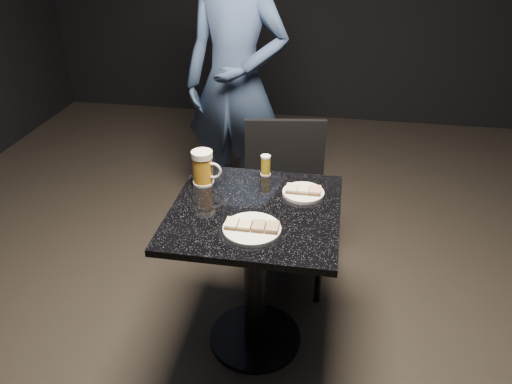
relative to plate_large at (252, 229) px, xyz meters
The scene contains 10 objects.
floor 0.77m from the plate_large, 95.22° to the left, with size 6.00×6.00×0.00m, color black.
plate_large is the anchor object (origin of this frame).
plate_small 0.36m from the plate_large, 61.27° to the left, with size 0.18×0.18×0.01m, color white.
patron 1.36m from the plate_large, 104.33° to the left, with size 0.66×0.43×1.80m, color navy.
table 0.29m from the plate_large, 95.22° to the left, with size 0.70×0.70×0.75m.
beer_mug 0.44m from the plate_large, 129.95° to the left, with size 0.14×0.10×0.16m.
beer_tumbler 0.47m from the plate_large, 92.27° to the left, with size 0.05×0.05×0.10m.
chair 0.75m from the plate_large, 86.12° to the left, with size 0.48×0.48×0.88m.
canapes_on_plate_large 0.02m from the plate_large, behind, with size 0.21×0.07×0.02m.
canapes_on_plate_small 0.36m from the plate_large, 61.27° to the left, with size 0.15×0.07×0.02m.
Camera 1 is at (0.30, -1.73, 1.85)m, focal length 35.00 mm.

